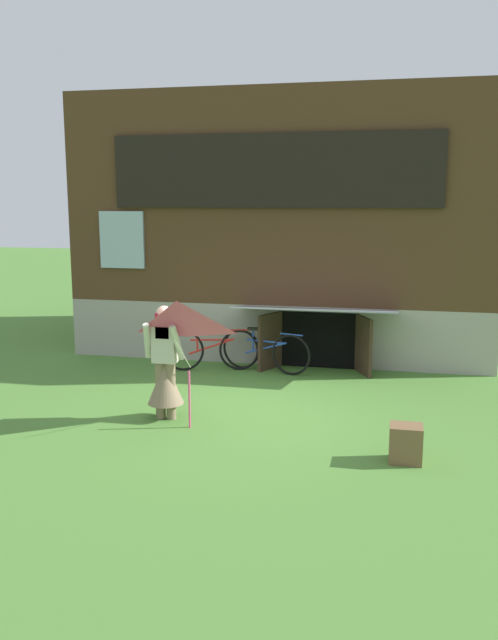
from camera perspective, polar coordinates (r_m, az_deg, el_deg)
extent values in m
plane|color=#4C7F33|center=(9.89, -1.11, -8.07)|extent=(60.00, 60.00, 0.00)
cube|color=#9E998E|center=(14.89, 3.63, 0.49)|extent=(8.19, 4.76, 1.15)
cube|color=#4C331E|center=(14.67, 3.75, 10.45)|extent=(8.19, 4.76, 4.01)
cube|color=black|center=(12.29, 2.08, 12.76)|extent=(6.06, 0.08, 1.33)
cube|color=#9EB7C6|center=(12.31, 2.09, 12.76)|extent=(5.90, 0.04, 1.21)
cube|color=#9EB7C6|center=(13.16, -10.89, 6.81)|extent=(0.90, 0.06, 1.10)
cube|color=black|center=(12.46, 5.96, -1.73)|extent=(1.40, 0.03, 1.05)
cube|color=#3D2B1E|center=(12.30, 1.87, -1.84)|extent=(0.37, 0.65, 1.05)
cube|color=#3D2B1E|center=(12.12, 9.81, -2.17)|extent=(0.35, 0.66, 1.05)
cube|color=gray|center=(11.81, 5.73, 0.92)|extent=(2.89, 1.09, 0.18)
cylinder|color=#7F6B51|center=(9.66, -7.65, -6.01)|extent=(0.14, 0.14, 0.84)
cylinder|color=#7F6B51|center=(9.61, -6.75, -6.08)|extent=(0.14, 0.14, 0.84)
cone|color=#7F6B51|center=(9.60, -7.22, -5.33)|extent=(0.52, 0.52, 0.63)
cube|color=beige|center=(9.46, -7.30, -1.89)|extent=(0.34, 0.20, 0.59)
cylinder|color=beige|center=(9.43, -8.76, -1.78)|extent=(0.17, 0.33, 0.55)
cylinder|color=beige|center=(9.29, -6.22, -1.91)|extent=(0.17, 0.33, 0.55)
cube|color=maroon|center=(9.35, -7.45, -0.50)|extent=(0.20, 0.08, 0.36)
sphere|color=#D8AD8E|center=(9.38, -7.35, 0.55)|extent=(0.23, 0.23, 0.23)
pyramid|color=#E54C7F|center=(8.72, -6.22, -1.34)|extent=(1.11, 0.89, 0.64)
cylinder|color=beige|center=(9.14, -5.73, -2.95)|extent=(0.01, 0.69, 0.55)
cylinder|color=#E54C7F|center=(9.23, -5.16, -6.83)|extent=(0.03, 0.03, 0.81)
torus|color=black|center=(11.90, 3.65, -3.01)|extent=(0.74, 0.24, 0.75)
torus|color=black|center=(12.34, -0.71, -2.50)|extent=(0.74, 0.24, 0.75)
cylinder|color=#284CB2|center=(12.07, 1.43, -1.86)|extent=(0.75, 0.24, 0.04)
cylinder|color=#284CB2|center=(12.10, 1.43, -2.43)|extent=(0.82, 0.26, 0.30)
cylinder|color=#284CB2|center=(12.18, 0.35, -1.74)|extent=(0.04, 0.04, 0.42)
cube|color=black|center=(12.14, 0.35, -0.76)|extent=(0.20, 0.08, 0.05)
cylinder|color=#284CB2|center=(11.82, 3.67, -1.26)|extent=(0.43, 0.14, 0.03)
torus|color=black|center=(12.23, -0.81, -2.60)|extent=(0.75, 0.24, 0.76)
torus|color=black|center=(12.24, -5.68, -2.64)|extent=(0.75, 0.24, 0.76)
cylinder|color=red|center=(12.18, -3.26, -1.72)|extent=(0.76, 0.23, 0.04)
cylinder|color=red|center=(12.21, -3.25, -2.29)|extent=(0.83, 0.25, 0.31)
cylinder|color=red|center=(12.19, -4.48, -1.73)|extent=(0.04, 0.04, 0.43)
cube|color=black|center=(12.15, -4.49, -0.73)|extent=(0.20, 0.08, 0.05)
cylinder|color=red|center=(12.15, -0.82, -0.87)|extent=(0.43, 0.14, 0.03)
cube|color=brown|center=(8.32, 13.35, -10.32)|extent=(0.39, 0.33, 0.46)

